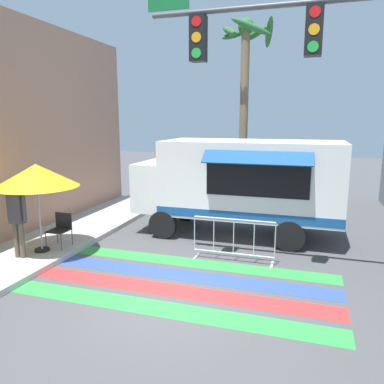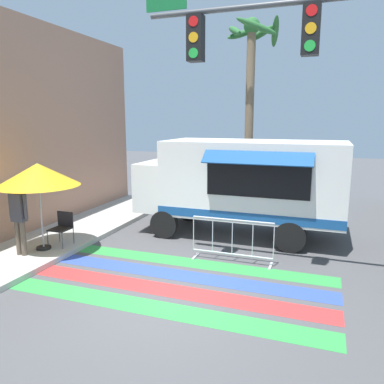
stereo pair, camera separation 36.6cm
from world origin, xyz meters
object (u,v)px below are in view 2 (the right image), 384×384
at_px(food_truck, 238,180).
at_px(barricade_front, 232,241).
at_px(vendor_person, 19,214).
at_px(folding_chair, 62,225).
at_px(palm_tree, 251,79).
at_px(patio_umbrella, 38,175).
at_px(traffic_signal_pole, 311,70).

distance_m(food_truck, barricade_front, 2.46).
bearing_deg(food_truck, vendor_person, -139.53).
distance_m(vendor_person, barricade_front, 5.12).
distance_m(food_truck, folding_chair, 4.98).
height_order(vendor_person, palm_tree, palm_tree).
bearing_deg(patio_umbrella, folding_chair, 65.05).
bearing_deg(traffic_signal_pole, barricade_front, 156.37).
distance_m(food_truck, vendor_person, 5.85).
bearing_deg(palm_tree, vendor_person, -116.86).
bearing_deg(patio_umbrella, traffic_signal_pole, 3.66).
distance_m(traffic_signal_pole, vendor_person, 7.20).
relative_size(food_truck, patio_umbrella, 2.69).
bearing_deg(folding_chair, vendor_person, -91.95).
height_order(food_truck, barricade_front, food_truck).
xyz_separation_m(traffic_signal_pole, vendor_person, (-6.42, -0.91, -3.11)).
xyz_separation_m(patio_umbrella, barricade_front, (4.62, 1.10, -1.51)).
distance_m(traffic_signal_pole, folding_chair, 7.01).
relative_size(patio_umbrella, vendor_person, 1.22).
bearing_deg(palm_tree, barricade_front, -82.04).
relative_size(folding_chair, palm_tree, 0.12).
height_order(traffic_signal_pole, vendor_person, traffic_signal_pole).
bearing_deg(traffic_signal_pole, food_truck, 124.79).
bearing_deg(palm_tree, patio_umbrella, -117.26).
bearing_deg(patio_umbrella, barricade_front, 13.40).
height_order(traffic_signal_pole, folding_chair, traffic_signal_pole).
distance_m(vendor_person, palm_tree, 9.51).
xyz_separation_m(traffic_signal_pole, patio_umbrella, (-6.23, -0.40, -2.24)).
bearing_deg(folding_chair, food_truck, 55.73).
xyz_separation_m(food_truck, palm_tree, (-0.48, 4.03, 3.24)).
relative_size(food_truck, vendor_person, 3.28).
relative_size(folding_chair, barricade_front, 0.43).
bearing_deg(patio_umbrella, palm_tree, 62.74).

